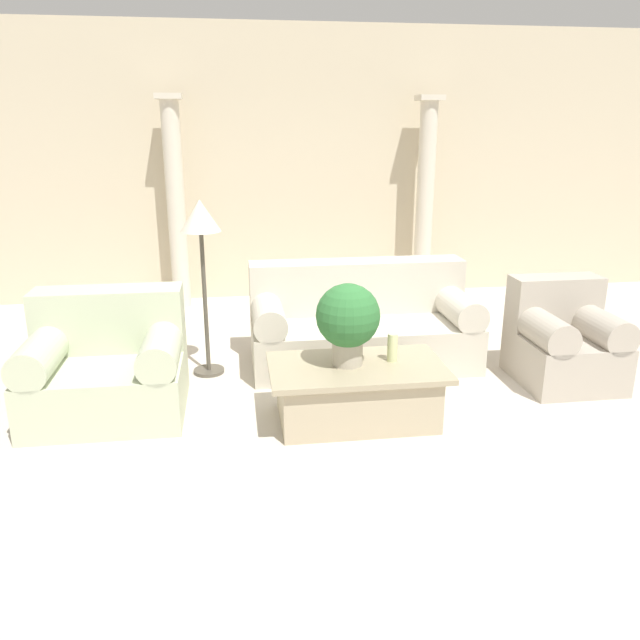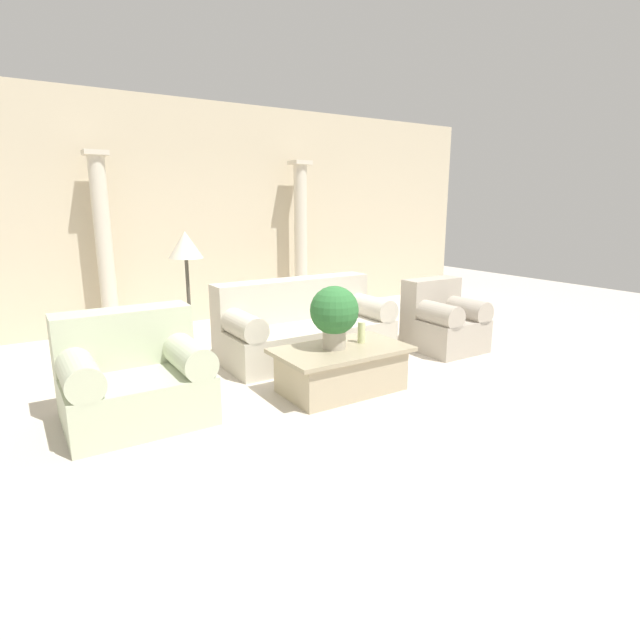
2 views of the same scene
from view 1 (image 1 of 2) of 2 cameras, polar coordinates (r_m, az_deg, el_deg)
ground_plane at (r=5.00m, az=3.47°, el=-7.13°), size 16.00×16.00×0.00m
wall_back at (r=7.79m, az=-1.17°, el=13.92°), size 10.00×0.06×3.20m
sofa_long at (r=5.66m, az=3.77°, el=-0.32°), size 1.98×0.94×0.89m
loveseat at (r=4.94m, az=-18.84°, el=-3.78°), size 1.11×0.94×0.89m
coffee_table at (r=4.57m, az=3.34°, el=-6.57°), size 1.26×0.74×0.43m
potted_plant at (r=4.39m, az=2.57°, el=0.13°), size 0.46×0.46×0.59m
pillar_candle at (r=4.56m, az=6.64°, el=-2.51°), size 0.07×0.07×0.21m
floor_lamp at (r=5.24m, az=-10.83°, el=7.99°), size 0.33×0.33×1.50m
column_left at (r=7.44m, az=-13.05°, el=10.45°), size 0.29×0.29×2.40m
column_right at (r=7.77m, az=9.57°, el=10.93°), size 0.29×0.29×2.40m
armchair at (r=5.60m, az=21.33°, el=-1.59°), size 0.77×0.80×0.85m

